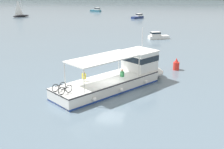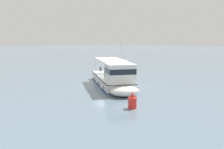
{
  "view_description": "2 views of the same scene",
  "coord_description": "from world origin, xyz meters",
  "px_view_note": "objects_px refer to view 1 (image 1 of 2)",
  "views": [
    {
      "loc": [
        4.98,
        -24.26,
        9.7
      ],
      "look_at": [
        -0.09,
        1.02,
        1.4
      ],
      "focal_mm": 46.73,
      "sensor_mm": 36.0,
      "label": 1
    },
    {
      "loc": [
        20.71,
        19.21,
        5.57
      ],
      "look_at": [
        -0.09,
        1.02,
        1.4
      ],
      "focal_mm": 36.59,
      "sensor_mm": 36.0,
      "label": 2
    }
  ],
  "objects_px": {
    "ferry_main": "(120,76)",
    "sailboat_outer_anchorage": "(21,15)",
    "motorboat_near_port": "(96,10)",
    "channel_buoy": "(176,65)",
    "motorboat_far_right": "(138,16)",
    "motorboat_off_stern": "(157,36)"
  },
  "relations": [
    {
      "from": "motorboat_off_stern",
      "to": "motorboat_near_port",
      "type": "bearing_deg",
      "value": 116.78
    },
    {
      "from": "motorboat_far_right",
      "to": "channel_buoy",
      "type": "distance_m",
      "value": 48.18
    },
    {
      "from": "motorboat_off_stern",
      "to": "channel_buoy",
      "type": "bearing_deg",
      "value": -80.57
    },
    {
      "from": "channel_buoy",
      "to": "motorboat_off_stern",
      "type": "bearing_deg",
      "value": 99.43
    },
    {
      "from": "motorboat_near_port",
      "to": "motorboat_off_stern",
      "type": "xyz_separation_m",
      "value": [
        22.32,
        -44.22,
        0.0
      ]
    },
    {
      "from": "motorboat_near_port",
      "to": "ferry_main",
      "type": "bearing_deg",
      "value": -73.89
    },
    {
      "from": "ferry_main",
      "to": "sailboat_outer_anchorage",
      "type": "xyz_separation_m",
      "value": [
        -37.26,
        50.61,
        -0.47
      ]
    },
    {
      "from": "motorboat_near_port",
      "to": "channel_buoy",
      "type": "relative_size",
      "value": 2.73
    },
    {
      "from": "ferry_main",
      "to": "channel_buoy",
      "type": "distance_m",
      "value": 8.55
    },
    {
      "from": "sailboat_outer_anchorage",
      "to": "ferry_main",
      "type": "bearing_deg",
      "value": -53.64
    },
    {
      "from": "sailboat_outer_anchorage",
      "to": "motorboat_far_right",
      "type": "height_order",
      "value": "sailboat_outer_anchorage"
    },
    {
      "from": "ferry_main",
      "to": "motorboat_near_port",
      "type": "xyz_separation_m",
      "value": [
        -20.0,
        69.26,
        -0.47
      ]
    },
    {
      "from": "motorboat_near_port",
      "to": "motorboat_off_stern",
      "type": "relative_size",
      "value": 1.0
    },
    {
      "from": "sailboat_outer_anchorage",
      "to": "channel_buoy",
      "type": "distance_m",
      "value": 61.25
    },
    {
      "from": "sailboat_outer_anchorage",
      "to": "channel_buoy",
      "type": "height_order",
      "value": "sailboat_outer_anchorage"
    },
    {
      "from": "motorboat_far_right",
      "to": "channel_buoy",
      "type": "xyz_separation_m",
      "value": [
        9.73,
        -47.19,
        0.02
      ]
    },
    {
      "from": "sailboat_outer_anchorage",
      "to": "motorboat_near_port",
      "type": "distance_m",
      "value": 25.41
    },
    {
      "from": "motorboat_off_stern",
      "to": "channel_buoy",
      "type": "xyz_separation_m",
      "value": [
        3.06,
        -18.41,
        0.02
      ]
    },
    {
      "from": "motorboat_near_port",
      "to": "motorboat_off_stern",
      "type": "distance_m",
      "value": 49.54
    },
    {
      "from": "ferry_main",
      "to": "motorboat_off_stern",
      "type": "xyz_separation_m",
      "value": [
        2.32,
        25.04,
        -0.47
      ]
    },
    {
      "from": "motorboat_far_right",
      "to": "motorboat_near_port",
      "type": "distance_m",
      "value": 21.98
    },
    {
      "from": "motorboat_far_right",
      "to": "sailboat_outer_anchorage",
      "type": "bearing_deg",
      "value": -174.42
    }
  ]
}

